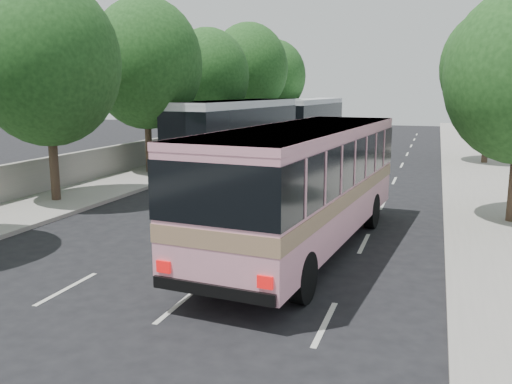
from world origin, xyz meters
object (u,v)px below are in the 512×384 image
at_px(pink_taxi, 263,185).
at_px(tour_coach_front, 238,126).
at_px(tour_coach_rear, 310,116).
at_px(pink_bus, 305,174).
at_px(white_pickup, 233,173).

relative_size(pink_taxi, tour_coach_front, 0.33).
xyz_separation_m(pink_taxi, tour_coach_rear, (-4.04, 26.37, 1.50)).
relative_size(pink_bus, tour_coach_front, 0.86).
distance_m(pink_taxi, tour_coach_rear, 26.72).
bearing_deg(tour_coach_rear, tour_coach_front, -89.50).
xyz_separation_m(pink_bus, tour_coach_front, (-8.05, 16.29, 0.14)).
xyz_separation_m(white_pickup, tour_coach_rear, (-1.76, 23.75, 1.48)).
height_order(pink_bus, tour_coach_rear, tour_coach_rear).
bearing_deg(pink_bus, tour_coach_front, 121.64).
relative_size(pink_bus, pink_taxi, 2.56).
relative_size(pink_taxi, tour_coach_rear, 0.35).
xyz_separation_m(pink_bus, white_pickup, (-5.37, 8.33, -1.44)).
relative_size(white_pickup, tour_coach_front, 0.40).
relative_size(pink_bus, tour_coach_rear, 0.90).
bearing_deg(white_pickup, tour_coach_rear, 98.95).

